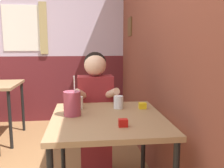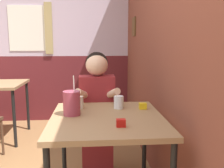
# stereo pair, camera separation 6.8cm
# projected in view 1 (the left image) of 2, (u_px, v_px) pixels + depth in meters

# --- Properties ---
(brick_wall_right) EXTENTS (0.08, 4.78, 2.70)m
(brick_wall_right) POSITION_uv_depth(u_px,v_px,m) (145.00, 40.00, 2.85)
(brick_wall_right) COLOR brown
(brick_wall_right) RESTS_ON ground_plane
(back_wall) EXTENTS (5.84, 0.09, 2.70)m
(back_wall) POSITION_uv_depth(u_px,v_px,m) (37.00, 40.00, 4.08)
(back_wall) COLOR silver
(back_wall) RESTS_ON ground_plane
(main_table) EXTENTS (0.83, 0.90, 0.78)m
(main_table) POSITION_uv_depth(u_px,v_px,m) (108.00, 127.00, 1.85)
(main_table) COLOR #93704C
(main_table) RESTS_ON ground_plane
(person_seated) EXTENTS (0.42, 0.41, 1.23)m
(person_seated) POSITION_uv_depth(u_px,v_px,m) (96.00, 110.00, 2.46)
(person_seated) COLOR maroon
(person_seated) RESTS_ON ground_plane
(cocktail_pitcher) EXTENTS (0.13, 0.13, 0.30)m
(cocktail_pitcher) POSITION_uv_depth(u_px,v_px,m) (72.00, 103.00, 1.86)
(cocktail_pitcher) COLOR #99384C
(cocktail_pitcher) RESTS_ON main_table
(glass_near_pitcher) EXTENTS (0.08, 0.08, 0.10)m
(glass_near_pitcher) POSITION_uv_depth(u_px,v_px,m) (118.00, 102.00, 2.06)
(glass_near_pitcher) COLOR silver
(glass_near_pitcher) RESTS_ON main_table
(glass_center) EXTENTS (0.07, 0.07, 0.10)m
(glass_center) POSITION_uv_depth(u_px,v_px,m) (79.00, 103.00, 2.05)
(glass_center) COLOR silver
(glass_center) RESTS_ON main_table
(condiment_ketchup) EXTENTS (0.06, 0.04, 0.05)m
(condiment_ketchup) POSITION_uv_depth(u_px,v_px,m) (123.00, 123.00, 1.61)
(condiment_ketchup) COLOR #B7140F
(condiment_ketchup) RESTS_ON main_table
(condiment_mustard) EXTENTS (0.06, 0.04, 0.05)m
(condiment_mustard) POSITION_uv_depth(u_px,v_px,m) (143.00, 106.00, 2.05)
(condiment_mustard) COLOR yellow
(condiment_mustard) RESTS_ON main_table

